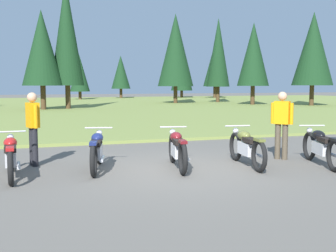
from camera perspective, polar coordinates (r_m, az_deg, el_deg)
The scene contains 10 objects.
ground_plane at distance 9.18m, azimuth 1.17°, elevation -5.95°, with size 140.00×140.00×0.00m, color #605B54.
grass_moorland at distance 34.94m, azimuth -13.27°, elevation 2.60°, with size 80.00×44.00×0.10m, color olive.
forest_treeline at distance 39.83m, azimuth -6.42°, elevation 9.44°, with size 39.45×26.32×9.26m.
motorcycle_red at distance 8.89m, azimuth -20.56°, elevation -3.83°, with size 0.62×2.10×0.88m.
motorcycle_navy at distance 9.20m, azimuth -9.63°, elevation -3.24°, with size 0.74×2.06×0.88m.
motorcycle_maroon at distance 9.27m, azimuth 1.27°, elevation -3.09°, with size 0.65×2.08×0.88m.
motorcycle_olive at distance 9.69m, azimuth 10.60°, elevation -2.80°, with size 0.62×2.10×0.88m.
motorcycle_black at distance 10.21m, azimuth 20.05°, elevation -2.63°, with size 0.79×2.05×0.88m.
rider_in_hivis_vest at distance 9.96m, azimuth -17.86°, elevation 0.21°, with size 0.31×0.53×1.67m.
rider_near_row_end at distance 10.69m, azimuth 15.19°, elevation 0.64°, with size 0.40×0.43×1.67m.
Camera 1 is at (-2.98, -8.48, 1.86)m, focal length 44.92 mm.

